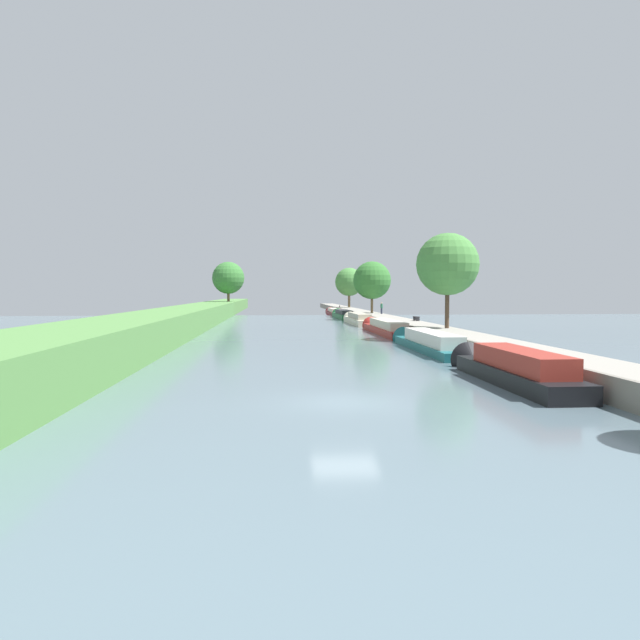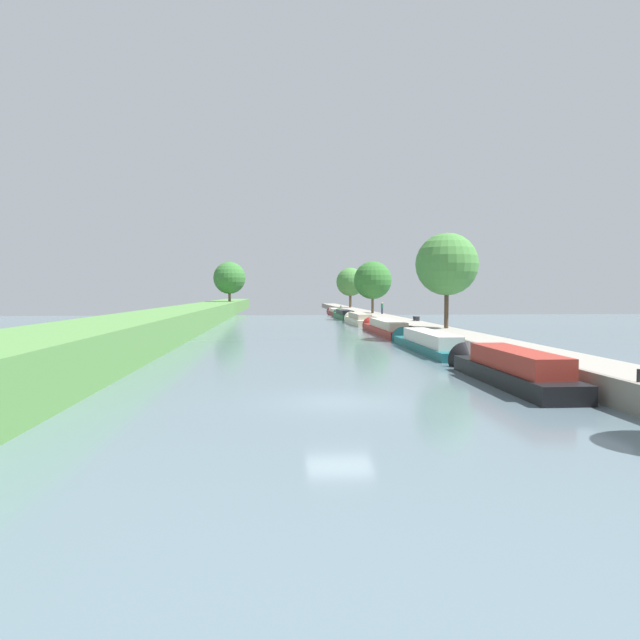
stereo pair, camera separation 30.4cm
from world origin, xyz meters
name	(u,v)px [view 2 (the right image)]	position (x,y,z in m)	size (l,w,h in m)	color
ground_plane	(340,402)	(0.00, 0.00, 0.00)	(160.00, 160.00, 0.00)	slate
right_towpath	(630,384)	(11.48, 0.00, 0.52)	(3.29, 260.00, 1.05)	gray
stone_quay	(586,384)	(9.71, 0.00, 0.55)	(0.25, 260.00, 1.10)	gray
narrowboat_black	(506,368)	(8.15, 4.06, 0.65)	(2.07, 11.37, 2.23)	black
narrowboat_teal	(425,342)	(8.23, 18.45, 0.56)	(2.00, 14.72, 2.08)	#195B60
narrowboat_red	(384,328)	(8.36, 34.61, 0.57)	(2.07, 16.59, 2.07)	maroon
narrowboat_cream	(358,319)	(8.13, 51.57, 0.60)	(2.03, 14.74, 2.03)	beige
narrowboat_green	(343,315)	(8.11, 67.55, 0.56)	(2.06, 14.86, 1.96)	#1E6033
narrowboat_maroon	(334,312)	(8.22, 83.02, 0.46)	(1.87, 13.35, 1.78)	maroon
tree_rightbank_midnear	(447,264)	(12.14, 26.27, 6.53)	(5.34, 5.34, 8.16)	#4C3828
tree_rightbank_midfar	(373,280)	(11.71, 61.27, 5.88)	(5.58, 5.58, 7.63)	brown
tree_rightbank_far	(350,282)	(12.37, 91.79, 6.17)	(5.70, 5.70, 7.99)	brown
tree_leftbank_downstream	(229,278)	(-11.43, 86.88, 6.83)	(6.08, 6.08, 7.54)	brown
person_walking	(382,308)	(12.50, 57.85, 1.92)	(0.34, 0.34, 1.66)	#282D42
mooring_bollard_near	(639,376)	(10.14, -2.55, 1.27)	(0.16, 0.16, 0.45)	black
mooring_bollard_far	(341,307)	(10.14, 89.04, 1.27)	(0.16, 0.16, 0.45)	black
park_bench	(416,318)	(12.67, 38.84, 1.39)	(0.44, 1.50, 0.47)	#333338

